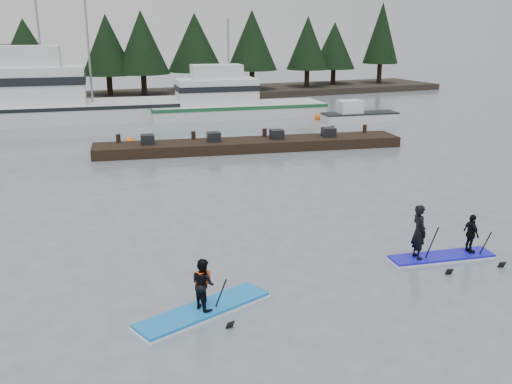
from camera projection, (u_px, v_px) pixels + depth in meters
name	position (u px, v px, depth m)	size (l,w,h in m)	color
ground	(350.00, 295.00, 14.30)	(160.00, 160.00, 0.00)	slate
far_shore	(100.00, 98.00, 51.32)	(70.00, 8.00, 0.60)	#2D281E
treeline	(100.00, 101.00, 51.41)	(60.00, 4.00, 8.00)	black
fishing_boat_large	(52.00, 111.00, 40.29)	(18.15, 7.15, 9.97)	silver
fishing_boat_medium	(233.00, 110.00, 42.40)	(13.21, 5.35, 7.87)	silver
skiff	(360.00, 117.00, 40.47)	(5.36, 1.61, 0.63)	silver
floating_dock	(250.00, 145.00, 31.12)	(16.71, 2.23, 0.56)	black
buoy_c	(318.00, 119.00, 41.45)	(0.52, 0.52, 0.52)	#FF5D0C
buoy_b	(130.00, 145.00, 32.56)	(0.54, 0.54, 0.54)	#FF5D0C
paddleboard_solo	(203.00, 297.00, 13.32)	(3.49, 1.83, 1.82)	#177FDB
paddleboard_duo	(440.00, 240.00, 16.39)	(3.17, 1.44, 2.20)	#1816D0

